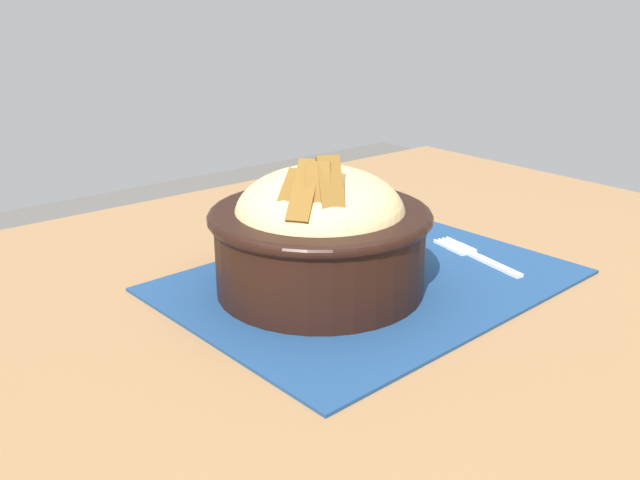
{
  "coord_description": "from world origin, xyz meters",
  "views": [
    {
      "loc": [
        -0.4,
        -0.44,
        1.01
      ],
      "look_at": [
        -0.02,
        0.03,
        0.79
      ],
      "focal_mm": 38.57,
      "sensor_mm": 36.0,
      "label": 1
    }
  ],
  "objects": [
    {
      "name": "table",
      "position": [
        0.0,
        0.0,
        0.66
      ],
      "size": [
        1.13,
        0.84,
        0.73
      ],
      "color": "olive",
      "rests_on": "ground_plane"
    },
    {
      "name": "placemat",
      "position": [
        0.04,
        0.02,
        0.73
      ],
      "size": [
        0.4,
        0.31,
        0.0
      ],
      "primitive_type": "cube",
      "rotation": [
        0.0,
        0.0,
        0.05
      ],
      "color": "navy",
      "rests_on": "table"
    },
    {
      "name": "fork",
      "position": [
        0.17,
        -0.01,
        0.74
      ],
      "size": [
        0.04,
        0.13,
        0.0
      ],
      "color": "silver",
      "rests_on": "placemat"
    },
    {
      "name": "bowl",
      "position": [
        -0.02,
        0.03,
        0.79
      ],
      "size": [
        0.22,
        0.22,
        0.14
      ],
      "color": "black",
      "rests_on": "placemat"
    }
  ]
}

